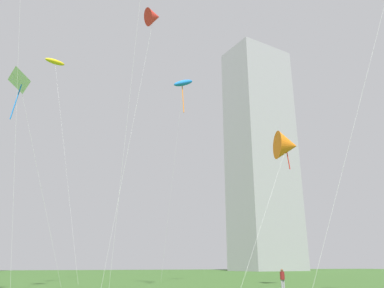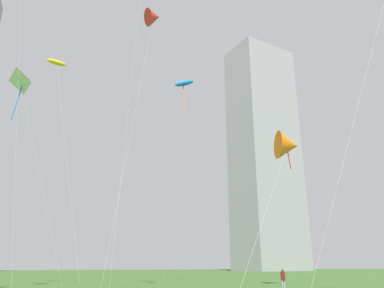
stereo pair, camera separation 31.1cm
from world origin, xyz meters
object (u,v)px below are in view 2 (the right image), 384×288
at_px(kite_flying_4, 20,84).
at_px(kite_flying_7, 154,17).
at_px(kite_flying_5, 288,145).
at_px(distant_highrise_1, 264,152).
at_px(person_standing_0, 283,278).
at_px(kite_flying_8, 184,84).
at_px(kite_flying_2, 57,63).

xyz_separation_m(kite_flying_4, kite_flying_7, (11.03, -5.74, 5.90)).
distance_m(kite_flying_5, distant_highrise_1, 98.65).
height_order(person_standing_0, kite_flying_8, kite_flying_8).
xyz_separation_m(person_standing_0, kite_flying_4, (-22.84, 5.52, 16.79)).
height_order(person_standing_0, kite_flying_4, kite_flying_4).
distance_m(kite_flying_4, distant_highrise_1, 109.70).
relative_size(kite_flying_4, kite_flying_5, 1.23).
distance_m(kite_flying_2, kite_flying_8, 20.17).
height_order(kite_flying_4, distant_highrise_1, distant_highrise_1).
bearing_deg(kite_flying_2, kite_flying_8, -34.05).
bearing_deg(distant_highrise_1, kite_flying_5, -130.49).
bearing_deg(kite_flying_5, kite_flying_4, 172.80).
bearing_deg(person_standing_0, distant_highrise_1, -114.42).
bearing_deg(person_standing_0, kite_flying_5, -138.57).
distance_m(kite_flying_4, kite_flying_8, 19.46).
height_order(kite_flying_2, kite_flying_5, kite_flying_2).
relative_size(kite_flying_7, kite_flying_8, 1.01).
bearing_deg(distant_highrise_1, kite_flying_7, -136.99).
relative_size(kite_flying_2, kite_flying_4, 1.63).
xyz_separation_m(kite_flying_7, kite_flying_8, (6.60, 11.52, -0.01)).
relative_size(kite_flying_5, kite_flying_7, 0.61).
height_order(kite_flying_5, distant_highrise_1, distant_highrise_1).
bearing_deg(distant_highrise_1, kite_flying_4, -143.59).
bearing_deg(kite_flying_4, distant_highrise_1, 47.97).
relative_size(person_standing_0, kite_flying_7, 0.07).
xyz_separation_m(kite_flying_4, distant_highrise_1, (71.74, 79.58, 23.54)).
bearing_deg(kite_flying_7, kite_flying_5, 9.39).
relative_size(kite_flying_2, kite_flying_8, 1.24).
relative_size(kite_flying_8, distant_highrise_1, 0.30).
xyz_separation_m(person_standing_0, kite_flying_2, (-21.15, 22.07, 28.73)).
bearing_deg(kite_flying_2, kite_flying_5, -39.27).
height_order(person_standing_0, kite_flying_7, kite_flying_7).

